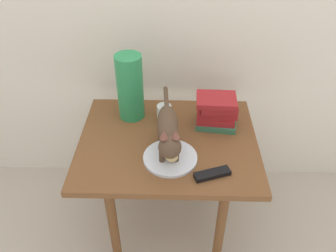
% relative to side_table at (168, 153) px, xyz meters
% --- Properties ---
extents(ground_plane, '(6.00, 6.00, 0.00)m').
position_rel_side_table_xyz_m(ground_plane, '(0.00, 0.00, -0.54)').
color(ground_plane, '#B2A899').
extents(back_panel, '(4.00, 0.04, 2.20)m').
position_rel_side_table_xyz_m(back_panel, '(0.00, 0.45, 0.56)').
color(back_panel, silver).
rests_on(back_panel, ground).
extents(side_table, '(0.81, 0.65, 0.62)m').
position_rel_side_table_xyz_m(side_table, '(0.00, 0.00, 0.00)').
color(side_table, brown).
rests_on(side_table, ground).
extents(plate, '(0.23, 0.23, 0.01)m').
position_rel_side_table_xyz_m(plate, '(0.01, -0.13, 0.09)').
color(plate, silver).
rests_on(plate, side_table).
extents(bread_roll, '(0.07, 0.09, 0.05)m').
position_rel_side_table_xyz_m(bread_roll, '(0.02, -0.14, 0.12)').
color(bread_roll, '#E0BC7A').
rests_on(bread_roll, plate).
extents(cat, '(0.11, 0.48, 0.23)m').
position_rel_side_table_xyz_m(cat, '(0.00, -0.10, 0.22)').
color(cat, '#4C3828').
rests_on(cat, side_table).
extents(book_stack, '(0.20, 0.16, 0.16)m').
position_rel_side_table_xyz_m(book_stack, '(0.23, 0.12, 0.16)').
color(book_stack, '#336B4C').
rests_on(book_stack, side_table).
extents(green_vase, '(0.13, 0.13, 0.33)m').
position_rel_side_table_xyz_m(green_vase, '(-0.18, 0.19, 0.25)').
color(green_vase, '#288C51').
rests_on(green_vase, side_table).
extents(candle_jar, '(0.07, 0.07, 0.08)m').
position_rel_side_table_xyz_m(candle_jar, '(-0.02, 0.15, 0.12)').
color(candle_jar, silver).
rests_on(candle_jar, side_table).
extents(tv_remote, '(0.16, 0.09, 0.02)m').
position_rel_side_table_xyz_m(tv_remote, '(0.18, -0.22, 0.09)').
color(tv_remote, black).
rests_on(tv_remote, side_table).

